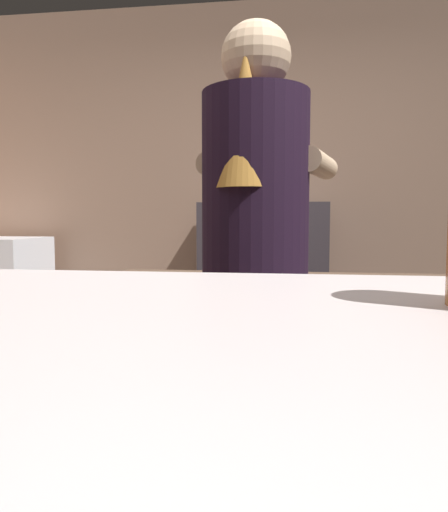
{
  "coord_description": "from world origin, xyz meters",
  "views": [
    {
      "loc": [
        0.1,
        -1.41,
        1.14
      ],
      "look_at": [
        0.01,
        -0.75,
        1.08
      ],
      "focal_mm": 33.66,
      "sensor_mm": 36.0,
      "label": 1
    }
  ],
  "objects_px": {
    "mixing_bowl": "(236,275)",
    "bartender": "(255,257)",
    "bottle_vinegar": "(227,194)",
    "chefs_knife": "(332,281)",
    "bottle_soy": "(234,187)"
  },
  "relations": [
    {
      "from": "mixing_bowl",
      "to": "bartender",
      "type": "bearing_deg",
      "value": -74.53
    },
    {
      "from": "bartender",
      "to": "bottle_vinegar",
      "type": "relative_size",
      "value": 10.08
    },
    {
      "from": "bartender",
      "to": "chefs_knife",
      "type": "bearing_deg",
      "value": -21.03
    },
    {
      "from": "chefs_knife",
      "to": "bottle_soy",
      "type": "height_order",
      "value": "bottle_soy"
    },
    {
      "from": "bottle_vinegar",
      "to": "bottle_soy",
      "type": "bearing_deg",
      "value": -61.43
    },
    {
      "from": "bartender",
      "to": "bottle_vinegar",
      "type": "bearing_deg",
      "value": 24.16
    },
    {
      "from": "chefs_knife",
      "to": "bottle_soy",
      "type": "distance_m",
      "value": 1.5
    },
    {
      "from": "bottle_soy",
      "to": "bottle_vinegar",
      "type": "height_order",
      "value": "bottle_soy"
    },
    {
      "from": "chefs_knife",
      "to": "bottle_vinegar",
      "type": "bearing_deg",
      "value": 120.7
    },
    {
      "from": "mixing_bowl",
      "to": "bottle_vinegar",
      "type": "relative_size",
      "value": 1.06
    },
    {
      "from": "mixing_bowl",
      "to": "bottle_soy",
      "type": "xyz_separation_m",
      "value": [
        -0.17,
        1.34,
        0.44
      ]
    },
    {
      "from": "bottle_vinegar",
      "to": "mixing_bowl",
      "type": "bearing_deg",
      "value": -80.94
    },
    {
      "from": "mixing_bowl",
      "to": "bottle_soy",
      "type": "distance_m",
      "value": 1.42
    },
    {
      "from": "bartender",
      "to": "bottle_soy",
      "type": "height_order",
      "value": "bartender"
    },
    {
      "from": "bottle_soy",
      "to": "chefs_knife",
      "type": "bearing_deg",
      "value": -67.25
    }
  ]
}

